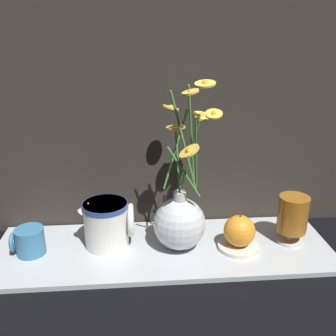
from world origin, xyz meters
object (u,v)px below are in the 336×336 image
object	(u,v)px
orange_fruit	(239,231)
yellow_mug	(29,241)
vase_with_flowers	(180,219)
tea_glass	(293,216)
ceramic_pitcher	(107,222)

from	to	relation	value
orange_fruit	yellow_mug	bearing A→B (deg)	177.83
vase_with_flowers	orange_fruit	xyz separation A→B (m)	(0.14, -0.02, -0.03)
yellow_mug	tea_glass	size ratio (longest dim) A/B	0.63
tea_glass	vase_with_flowers	bearing A→B (deg)	179.04
yellow_mug	ceramic_pitcher	size ratio (longest dim) A/B	0.59
yellow_mug	ceramic_pitcher	bearing A→B (deg)	7.57
ceramic_pitcher	tea_glass	world-z (taller)	same
vase_with_flowers	yellow_mug	xyz separation A→B (m)	(-0.36, -0.00, -0.04)
tea_glass	yellow_mug	bearing A→B (deg)	179.84
tea_glass	orange_fruit	xyz separation A→B (m)	(-0.14, -0.02, -0.02)
ceramic_pitcher	tea_glass	size ratio (longest dim) A/B	1.08
ceramic_pitcher	orange_fruit	distance (m)	0.32
yellow_mug	ceramic_pitcher	distance (m)	0.19
vase_with_flowers	orange_fruit	distance (m)	0.15
vase_with_flowers	yellow_mug	bearing A→B (deg)	-179.53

